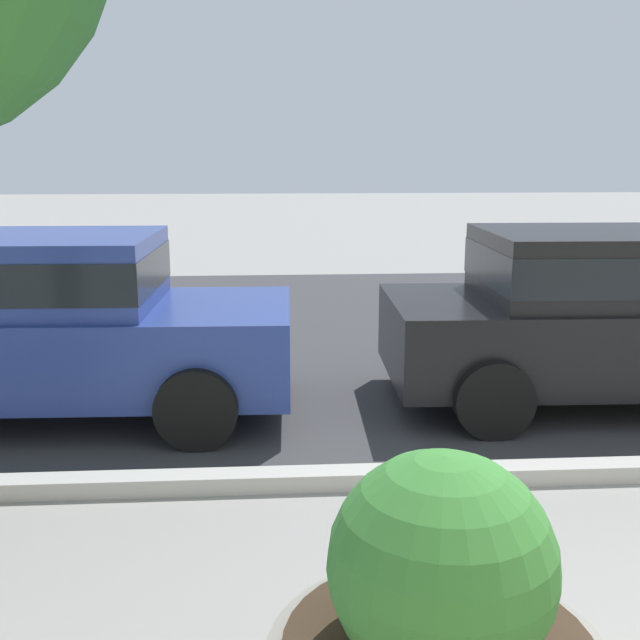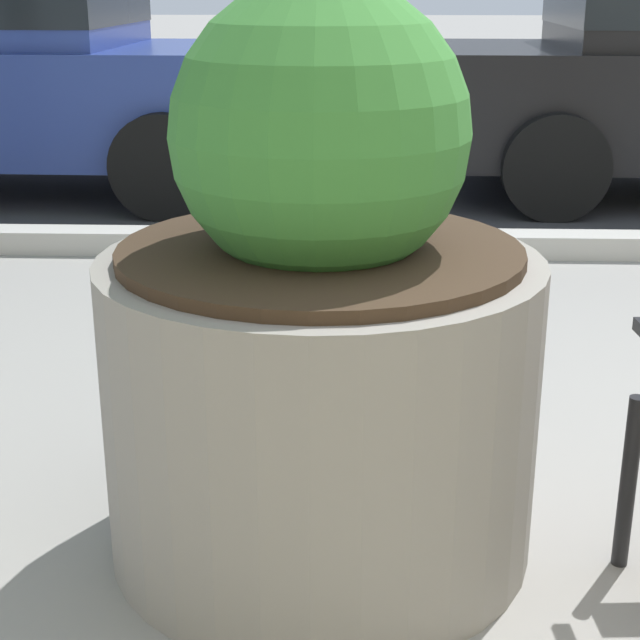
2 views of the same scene
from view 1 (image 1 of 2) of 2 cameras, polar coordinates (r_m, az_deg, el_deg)
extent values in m
cube|color=#38383A|center=(9.88, 8.71, -0.65)|extent=(60.00, 9.00, 0.01)
cube|color=#B2AFA8|center=(5.67, 18.89, -10.71)|extent=(60.00, 0.20, 0.12)
sphere|color=#387A33|center=(2.38, 9.13, -17.72)|extent=(0.68, 0.68, 0.68)
cube|color=navy|center=(6.90, -19.58, -1.82)|extent=(4.14, 1.80, 0.70)
cube|color=navy|center=(6.82, -21.18, 3.48)|extent=(2.17, 1.62, 0.60)
cube|color=black|center=(6.82, -21.18, 3.48)|extent=(2.18, 1.63, 0.33)
cylinder|color=black|center=(7.52, -7.76, -2.33)|extent=(0.65, 0.24, 0.64)
cylinder|color=black|center=(5.90, -9.26, -6.57)|extent=(0.65, 0.24, 0.64)
cube|color=black|center=(7.33, 21.38, -1.15)|extent=(4.14, 1.80, 0.70)
cube|color=black|center=(7.15, 20.69, 3.90)|extent=(2.17, 1.62, 0.60)
cube|color=black|center=(7.15, 20.69, 3.90)|extent=(2.18, 1.63, 0.33)
cylinder|color=black|center=(7.77, 9.66, -1.89)|extent=(0.65, 0.24, 0.64)
cylinder|color=black|center=(6.19, 12.90, -5.81)|extent=(0.65, 0.24, 0.64)
camera|label=2|loc=(1.06, 88.25, -56.14)|focal=54.85mm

